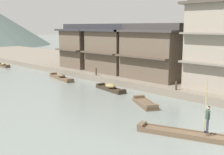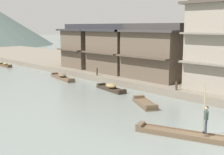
{
  "view_description": "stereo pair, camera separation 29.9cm",
  "coord_description": "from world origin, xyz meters",
  "px_view_note": "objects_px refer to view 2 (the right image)",
  "views": [
    {
      "loc": [
        -15.9,
        -7.44,
        6.52
      ],
      "look_at": [
        1.7,
        10.91,
        2.03
      ],
      "focal_mm": 46.47,
      "sensor_mm": 36.0,
      "label": 1
    },
    {
      "loc": [
        -15.68,
        -7.64,
        6.52
      ],
      "look_at": [
        1.7,
        10.91,
        2.03
      ],
      "focal_mm": 46.47,
      "sensor_mm": 36.0,
      "label": 2
    }
  ],
  "objects_px": {
    "boat_moored_second": "(62,77)",
    "boat_moored_far": "(145,104)",
    "mooring_post_dock_near": "(176,86)",
    "mooring_post_dock_mid": "(97,72)",
    "boat_moored_third": "(111,88)",
    "boatman_person": "(206,116)",
    "house_waterfront_tall": "(115,48)",
    "boat_midriver_drifting": "(5,65)",
    "house_waterfront_narrow": "(86,46)",
    "boat_foreground_poled": "(182,134)",
    "house_waterfront_second": "(156,52)"
  },
  "relations": [
    {
      "from": "mooring_post_dock_mid",
      "to": "boat_moored_far",
      "type": "bearing_deg",
      "value": -110.67
    },
    {
      "from": "boat_moored_far",
      "to": "house_waterfront_second",
      "type": "bearing_deg",
      "value": 33.23
    },
    {
      "from": "house_waterfront_second",
      "to": "house_waterfront_tall",
      "type": "xyz_separation_m",
      "value": [
        0.36,
        6.87,
        0.0
      ]
    },
    {
      "from": "boat_moored_second",
      "to": "boat_moored_far",
      "type": "bearing_deg",
      "value": -97.04
    },
    {
      "from": "house_waterfront_second",
      "to": "house_waterfront_tall",
      "type": "distance_m",
      "value": 6.88
    },
    {
      "from": "boat_moored_third",
      "to": "boat_moored_far",
      "type": "relative_size",
      "value": 1.22
    },
    {
      "from": "house_waterfront_narrow",
      "to": "boat_moored_far",
      "type": "bearing_deg",
      "value": -113.99
    },
    {
      "from": "boat_moored_second",
      "to": "boat_moored_far",
      "type": "xyz_separation_m",
      "value": [
        -1.87,
        -15.13,
        -0.06
      ]
    },
    {
      "from": "boat_moored_far",
      "to": "mooring_post_dock_near",
      "type": "distance_m",
      "value": 4.31
    },
    {
      "from": "boat_moored_far",
      "to": "boat_moored_third",
      "type": "bearing_deg",
      "value": 73.01
    },
    {
      "from": "boat_moored_third",
      "to": "house_waterfront_tall",
      "type": "relative_size",
      "value": 0.63
    },
    {
      "from": "boat_moored_third",
      "to": "house_waterfront_narrow",
      "type": "distance_m",
      "value": 14.0
    },
    {
      "from": "boat_moored_second",
      "to": "mooring_post_dock_near",
      "type": "height_order",
      "value": "mooring_post_dock_near"
    },
    {
      "from": "boat_midriver_drifting",
      "to": "house_waterfront_second",
      "type": "relative_size",
      "value": 0.49
    },
    {
      "from": "mooring_post_dock_near",
      "to": "mooring_post_dock_mid",
      "type": "bearing_deg",
      "value": 90.0
    },
    {
      "from": "house_waterfront_tall",
      "to": "boat_moored_third",
      "type": "bearing_deg",
      "value": -136.97
    },
    {
      "from": "boatman_person",
      "to": "mooring_post_dock_mid",
      "type": "relative_size",
      "value": 3.38
    },
    {
      "from": "boat_moored_second",
      "to": "mooring_post_dock_near",
      "type": "distance_m",
      "value": 15.53
    },
    {
      "from": "boat_moored_third",
      "to": "boat_foreground_poled",
      "type": "bearing_deg",
      "value": -114.38
    },
    {
      "from": "boat_foreground_poled",
      "to": "house_waterfront_narrow",
      "type": "xyz_separation_m",
      "value": [
        11.76,
        24.25,
        3.59
      ]
    },
    {
      "from": "boat_midriver_drifting",
      "to": "mooring_post_dock_mid",
      "type": "bearing_deg",
      "value": -82.37
    },
    {
      "from": "house_waterfront_tall",
      "to": "mooring_post_dock_mid",
      "type": "distance_m",
      "value": 4.57
    },
    {
      "from": "house_waterfront_second",
      "to": "mooring_post_dock_near",
      "type": "xyz_separation_m",
      "value": [
        -3.37,
        -5.16,
        -2.61
      ]
    },
    {
      "from": "boat_midriver_drifting",
      "to": "mooring_post_dock_mid",
      "type": "xyz_separation_m",
      "value": [
        2.7,
        -20.18,
        0.94
      ]
    },
    {
      "from": "boat_foreground_poled",
      "to": "boat_moored_far",
      "type": "distance_m",
      "value": 7.03
    },
    {
      "from": "house_waterfront_second",
      "to": "house_waterfront_tall",
      "type": "bearing_deg",
      "value": 87.02
    },
    {
      "from": "boat_midriver_drifting",
      "to": "house_waterfront_narrow",
      "type": "distance_m",
      "value": 15.08
    },
    {
      "from": "boat_moored_second",
      "to": "boat_moored_third",
      "type": "xyz_separation_m",
      "value": [
        0.02,
        -8.94,
        0.03
      ]
    },
    {
      "from": "house_waterfront_tall",
      "to": "mooring_post_dock_mid",
      "type": "height_order",
      "value": "house_waterfront_tall"
    },
    {
      "from": "boat_moored_second",
      "to": "house_waterfront_tall",
      "type": "height_order",
      "value": "house_waterfront_tall"
    },
    {
      "from": "house_waterfront_narrow",
      "to": "house_waterfront_tall",
      "type": "bearing_deg",
      "value": -91.66
    },
    {
      "from": "house_waterfront_second",
      "to": "mooring_post_dock_mid",
      "type": "height_order",
      "value": "house_waterfront_second"
    },
    {
      "from": "boat_foreground_poled",
      "to": "boat_moored_second",
      "type": "bearing_deg",
      "value": 75.4
    },
    {
      "from": "mooring_post_dock_near",
      "to": "boatman_person",
      "type": "bearing_deg",
      "value": -136.2
    },
    {
      "from": "boatman_person",
      "to": "house_waterfront_second",
      "type": "relative_size",
      "value": 0.39
    },
    {
      "from": "boat_moored_second",
      "to": "boat_foreground_poled",
      "type": "bearing_deg",
      "value": -104.6
    },
    {
      "from": "house_waterfront_second",
      "to": "house_waterfront_tall",
      "type": "height_order",
      "value": "same"
    },
    {
      "from": "boat_foreground_poled",
      "to": "house_waterfront_tall",
      "type": "xyz_separation_m",
      "value": [
        11.57,
        17.84,
        3.58
      ]
    },
    {
      "from": "boat_moored_far",
      "to": "house_waterfront_second",
      "type": "xyz_separation_m",
      "value": [
        7.57,
        4.96,
        3.55
      ]
    },
    {
      "from": "mooring_post_dock_near",
      "to": "mooring_post_dock_mid",
      "type": "height_order",
      "value": "mooring_post_dock_mid"
    },
    {
      "from": "boat_moored_far",
      "to": "mooring_post_dock_near",
      "type": "relative_size",
      "value": 4.6
    },
    {
      "from": "boat_midriver_drifting",
      "to": "mooring_post_dock_near",
      "type": "bearing_deg",
      "value": -85.1
    },
    {
      "from": "boat_moored_second",
      "to": "boat_moored_third",
      "type": "distance_m",
      "value": 8.94
    },
    {
      "from": "boat_foreground_poled",
      "to": "boat_midriver_drifting",
      "type": "distance_m",
      "value": 37.7
    },
    {
      "from": "boatman_person",
      "to": "boat_moored_third",
      "type": "height_order",
      "value": "boatman_person"
    },
    {
      "from": "boatman_person",
      "to": "boat_midriver_drifting",
      "type": "bearing_deg",
      "value": 83.12
    },
    {
      "from": "house_waterfront_tall",
      "to": "house_waterfront_narrow",
      "type": "bearing_deg",
      "value": 88.34
    },
    {
      "from": "boat_moored_third",
      "to": "boat_moored_far",
      "type": "xyz_separation_m",
      "value": [
        -1.89,
        -6.19,
        -0.09
      ]
    },
    {
      "from": "boat_foreground_poled",
      "to": "mooring_post_dock_mid",
      "type": "bearing_deg",
      "value": 65.43
    },
    {
      "from": "boat_midriver_drifting",
      "to": "house_waterfront_tall",
      "type": "relative_size",
      "value": 0.56
    }
  ]
}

